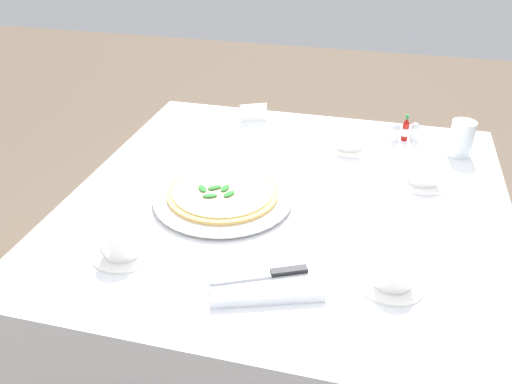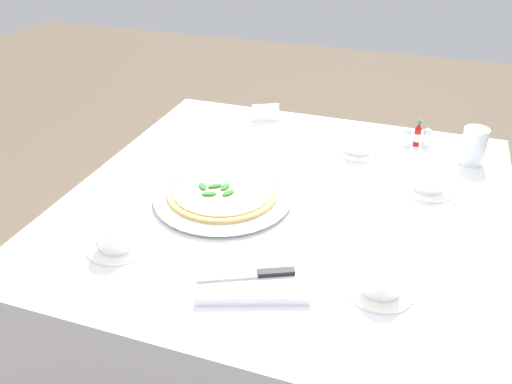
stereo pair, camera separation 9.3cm
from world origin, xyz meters
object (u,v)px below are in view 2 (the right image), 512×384
object	(u,v)px
napkin_folded	(252,280)
dinner_knife	(251,274)
coffee_cup_right_edge	(358,144)
coffee_cup_center_back	(381,281)
pizza	(223,191)
coffee_cup_left_edge	(116,237)
pepper_shaker	(427,138)
water_glass_far_right	(473,148)
menu_card	(265,113)
pizza_plate	(223,195)
salt_shaker	(407,138)
coffee_cup_back_corner	(428,182)
hot_sauce_bottle	(417,135)

from	to	relation	value
napkin_folded	dinner_knife	distance (m)	0.01
coffee_cup_right_edge	dinner_knife	world-z (taller)	coffee_cup_right_edge
coffee_cup_center_back	napkin_folded	size ratio (longest dim) A/B	0.53
pizza	dinner_knife	bearing A→B (deg)	121.72
coffee_cup_left_edge	pepper_shaker	xyz separation A→B (m)	(-0.61, -0.75, -0.01)
pizza	coffee_cup_left_edge	distance (m)	0.30
water_glass_far_right	napkin_folded	distance (m)	0.81
pepper_shaker	menu_card	world-z (taller)	menu_card
pepper_shaker	coffee_cup_center_back	bearing A→B (deg)	86.58
pizza_plate	menu_card	world-z (taller)	menu_card
pizza_plate	coffee_cup_right_edge	xyz separation A→B (m)	(-0.28, -0.37, 0.02)
coffee_cup_center_back	water_glass_far_right	bearing A→B (deg)	-104.95
pizza_plate	water_glass_far_right	world-z (taller)	water_glass_far_right
dinner_knife	salt_shaker	distance (m)	0.78
coffee_cup_center_back	salt_shaker	world-z (taller)	coffee_cup_center_back
dinner_knife	pepper_shaker	size ratio (longest dim) A/B	3.28
coffee_cup_left_edge	coffee_cup_back_corner	distance (m)	0.79
coffee_cup_back_corner	menu_card	distance (m)	0.61
salt_shaker	menu_card	xyz separation A→B (m)	(0.46, -0.04, 0.00)
salt_shaker	hot_sauce_bottle	bearing A→B (deg)	-160.35
coffee_cup_back_corner	salt_shaker	xyz separation A→B (m)	(0.08, -0.25, -0.00)
coffee_cup_right_edge	salt_shaker	bearing A→B (deg)	-143.97
coffee_cup_back_corner	coffee_cup_center_back	bearing A→B (deg)	81.64
coffee_cup_center_back	salt_shaker	bearing A→B (deg)	-88.86
coffee_cup_back_corner	hot_sauce_bottle	xyz separation A→B (m)	(0.05, -0.26, 0.01)
coffee_cup_right_edge	salt_shaker	xyz separation A→B (m)	(-0.13, -0.10, -0.00)
coffee_cup_center_back	hot_sauce_bottle	bearing A→B (deg)	-91.18
coffee_cup_right_edge	menu_card	bearing A→B (deg)	-21.73
hot_sauce_bottle	pepper_shaker	size ratio (longest dim) A/B	1.48
coffee_cup_right_edge	coffee_cup_back_corner	bearing A→B (deg)	142.62
pizza	coffee_cup_back_corner	world-z (taller)	coffee_cup_back_corner
water_glass_far_right	napkin_folded	world-z (taller)	water_glass_far_right
coffee_cup_back_corner	coffee_cup_right_edge	world-z (taller)	coffee_cup_right_edge
pizza	coffee_cup_left_edge	size ratio (longest dim) A/B	2.15
coffee_cup_right_edge	salt_shaker	world-z (taller)	coffee_cup_right_edge
coffee_cup_left_edge	coffee_cup_right_edge	bearing A→B (deg)	-123.32
coffee_cup_center_back	salt_shaker	distance (m)	0.69
dinner_knife	hot_sauce_bottle	size ratio (longest dim) A/B	2.22
pizza	water_glass_far_right	world-z (taller)	water_glass_far_right
salt_shaker	coffee_cup_left_edge	bearing A→B (deg)	53.11
pizza	coffee_cup_back_corner	bearing A→B (deg)	-156.31
coffee_cup_center_back	salt_shaker	xyz separation A→B (m)	(0.01, -0.69, -0.00)
menu_card	pizza_plate	bearing A→B (deg)	68.83
coffee_cup_center_back	coffee_cup_right_edge	size ratio (longest dim) A/B	1.02
pizza	coffee_cup_back_corner	size ratio (longest dim) A/B	2.11
coffee_cup_left_edge	pizza_plate	bearing A→B (deg)	-118.30
napkin_folded	salt_shaker	size ratio (longest dim) A/B	4.46
dinner_knife	pepper_shaker	world-z (taller)	pepper_shaker
pizza_plate	coffee_cup_center_back	world-z (taller)	coffee_cup_center_back
water_glass_far_right	dinner_knife	bearing A→B (deg)	59.05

